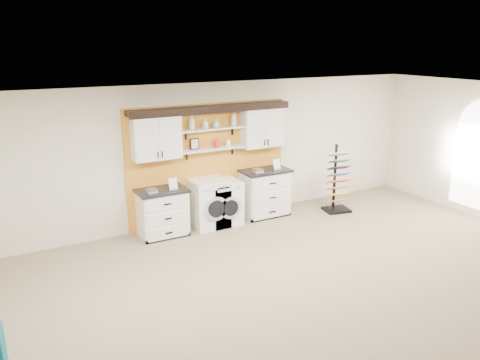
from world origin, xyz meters
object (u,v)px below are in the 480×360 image
base_cabinet_left (163,212)px  base_cabinet_right (265,193)px  sample_rack (337,189)px  washer (209,203)px  dryer (223,202)px

base_cabinet_left → base_cabinet_right: size_ratio=0.91×
base_cabinet_left → sample_rack: size_ratio=0.64×
base_cabinet_right → washer: (-1.30, -0.00, -0.01)m
base_cabinet_right → dryer: base_cabinet_right is taller
base_cabinet_right → base_cabinet_left: bearing=180.0°
base_cabinet_right → sample_rack: bearing=-19.1°
washer → base_cabinet_left: bearing=179.8°
base_cabinet_left → dryer: 1.27m
base_cabinet_right → washer: bearing=-179.9°
base_cabinet_left → base_cabinet_right: bearing=-0.0°
base_cabinet_right → dryer: 0.99m
dryer → sample_rack: size_ratio=0.62×
base_cabinet_right → sample_rack: (1.51, -0.52, -0.01)m
base_cabinet_right → washer: 1.30m
base_cabinet_left → dryer: base_cabinet_left is taller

